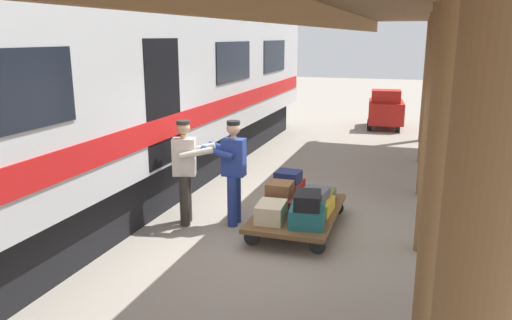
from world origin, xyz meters
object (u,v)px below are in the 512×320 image
Objects in this scene: suitcase_olive_duffel at (322,195)px; suitcase_black_hardshell at (308,200)px; suitcase_cream_canvas at (271,212)px; suitcase_navy_fabric at (288,177)px; suitcase_red_plastic at (290,190)px; baggage_tug at (386,110)px; luggage_cart at (298,213)px; porter_in_overalls at (233,169)px; suitcase_slate_roller at (315,194)px; porter_by_door at (186,169)px; train_car at (83,93)px; suitcase_teal_softside at (307,216)px; suitcase_brown_leather at (280,189)px; suitcase_yellow_case at (315,206)px; suitcase_burgundy_valise at (281,202)px.

suitcase_black_hardshell is (-0.01, 1.19, 0.30)m from suitcase_olive_duffel.
suitcase_navy_fabric reaches higher than suitcase_cream_canvas.
suitcase_red_plastic is 1.13× the size of suitcase_black_hardshell.
suitcase_black_hardshell is 10.17m from baggage_tug.
porter_in_overalls is at bearing 6.77° from luggage_cart.
porter_by_door is at bearing 10.25° from suitcase_slate_roller.
suitcase_navy_fabric is at bearing -60.54° from luggage_cart.
baggage_tug is at bearing -113.85° from train_car.
suitcase_red_plastic is 1.81m from porter_by_door.
suitcase_black_hardshell reaches higher than luggage_cart.
suitcase_red_plastic is at bearing -64.67° from luggage_cart.
train_car is 45.76× the size of suitcase_navy_fabric.
train_car is 8.60× the size of luggage_cart.
suitcase_teal_softside is at bearing 87.65° from baggage_tug.
train_car is 43.69× the size of suitcase_brown_leather.
train_car is 4.34m from suitcase_olive_duffel.
suitcase_red_plastic reaches higher than suitcase_cream_canvas.
suitcase_slate_roller is at bearing -130.77° from suitcase_cream_canvas.
suitcase_yellow_case is at bearing 87.51° from baggage_tug.
suitcase_slate_roller is at bearing 87.90° from suitcase_olive_duffel.
train_car is 4.07m from luggage_cart.
suitcase_burgundy_valise is 0.32× the size of porter_in_overalls.
train_car is 3.70m from suitcase_navy_fabric.
suitcase_slate_roller is (-0.55, -0.04, -0.03)m from suitcase_brown_leather.
luggage_cart is 1.25m from porter_in_overalls.
suitcase_teal_softside is 0.99× the size of suitcase_cream_canvas.
suitcase_burgundy_valise is at bearing 3.63° from suitcase_slate_roller.
luggage_cart is at bearing -175.87° from train_car.
porter_in_overalls is (0.74, 0.67, 0.24)m from suitcase_navy_fabric.
porter_by_door reaches higher than luggage_cart.
suitcase_cream_canvas is (0.55, 0.00, -0.00)m from suitcase_teal_softside.
baggage_tug reaches higher than luggage_cart.
suitcase_slate_roller reaches higher than suitcase_olive_duffel.
suitcase_yellow_case is (-3.92, -0.26, -1.65)m from train_car.
suitcase_burgundy_valise is 0.61m from suitcase_navy_fabric.
suitcase_slate_roller reaches higher than suitcase_red_plastic.
luggage_cart is 0.31m from suitcase_burgundy_valise.
train_car reaches higher than porter_in_overalls.
suitcase_brown_leather reaches higher than suitcase_yellow_case.
suitcase_burgundy_valise is 1.39× the size of suitcase_navy_fabric.
porter_by_door is at bearing 31.36° from suitcase_red_plastic.
porter_by_door is at bearing 12.53° from suitcase_burgundy_valise.
baggage_tug is at bearing -94.13° from luggage_cart.
train_car is at bearing 14.02° from suitcase_red_plastic.
suitcase_yellow_case is at bearing 136.97° from suitcase_navy_fabric.
suitcase_navy_fabric is (0.31, -0.54, 0.42)m from luggage_cart.
train_car is 10.63× the size of porter_in_overalls.
suitcase_olive_duffel is 0.85m from suitcase_brown_leather.
suitcase_yellow_case is 1.17× the size of suitcase_black_hardshell.
suitcase_olive_duffel reaches higher than luggage_cart.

